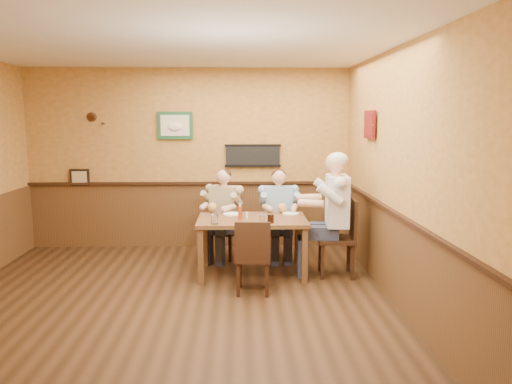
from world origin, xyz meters
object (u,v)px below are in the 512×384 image
(diner_blue_polo, at_px, (278,219))
(cola_tumbler, at_px, (271,219))
(chair_near_side, at_px, (253,256))
(water_glass_mid, at_px, (262,219))
(water_glass_left, at_px, (215,219))
(diner_tan_shirt, at_px, (225,219))
(salt_shaker, at_px, (247,215))
(chair_back_left, at_px, (225,231))
(diner_white_elder, at_px, (337,221))
(dining_table, at_px, (252,225))
(hot_sauce_bottle, at_px, (240,213))
(chair_right_end, at_px, (336,237))
(chair_back_right, at_px, (278,231))
(pepper_shaker, at_px, (241,215))

(diner_blue_polo, relative_size, cola_tumbler, 10.96)
(chair_near_side, height_order, water_glass_mid, chair_near_side)
(chair_near_side, distance_m, water_glass_left, 0.69)
(diner_tan_shirt, xyz_separation_m, salt_shaker, (0.31, -0.80, 0.20))
(chair_back_left, height_order, diner_white_elder, diner_white_elder)
(dining_table, distance_m, chair_near_side, 0.72)
(chair_near_side, height_order, diner_blue_polo, diner_blue_polo)
(dining_table, height_order, water_glass_left, water_glass_left)
(diner_tan_shirt, distance_m, salt_shaker, 0.88)
(diner_tan_shirt, height_order, diner_blue_polo, diner_tan_shirt)
(diner_blue_polo, bearing_deg, salt_shaker, -124.00)
(hot_sauce_bottle, relative_size, salt_shaker, 2.31)
(chair_right_end, xyz_separation_m, water_glass_mid, (-0.98, -0.26, 0.30))
(water_glass_left, bearing_deg, chair_back_left, 85.43)
(chair_near_side, bearing_deg, diner_tan_shirt, -71.88)
(diner_tan_shirt, distance_m, diner_blue_polo, 0.78)
(chair_back_right, relative_size, cola_tumbler, 7.67)
(water_glass_left, relative_size, salt_shaker, 1.55)
(chair_back_right, relative_size, water_glass_mid, 7.64)
(chair_right_end, relative_size, pepper_shaker, 12.83)
(pepper_shaker, bearing_deg, dining_table, 2.38)
(diner_white_elder, relative_size, cola_tumbler, 13.50)
(diner_white_elder, distance_m, hot_sauce_bottle, 1.25)
(cola_tumbler, bearing_deg, chair_back_right, 80.32)
(diner_blue_polo, xyz_separation_m, water_glass_left, (-0.87, -1.07, 0.23))
(dining_table, height_order, chair_near_side, chair_near_side)
(water_glass_left, bearing_deg, chair_right_end, 9.38)
(chair_back_right, bearing_deg, diner_tan_shirt, 175.32)
(diner_tan_shirt, xyz_separation_m, pepper_shaker, (0.24, -0.77, 0.20))
(diner_blue_polo, xyz_separation_m, diner_white_elder, (0.69, -0.82, 0.14))
(chair_back_right, height_order, diner_white_elder, diner_white_elder)
(chair_back_right, distance_m, salt_shaker, 0.98)
(chair_near_side, bearing_deg, chair_back_right, -102.24)
(hot_sauce_bottle, relative_size, pepper_shaker, 2.52)
(diner_tan_shirt, distance_m, pepper_shaker, 0.83)
(chair_right_end, bearing_deg, chair_back_left, -115.04)
(water_glass_left, bearing_deg, dining_table, 35.74)
(diner_white_elder, relative_size, water_glass_mid, 13.45)
(chair_back_left, distance_m, diner_tan_shirt, 0.18)
(dining_table, relative_size, salt_shaker, 16.32)
(water_glass_mid, relative_size, hot_sauce_bottle, 0.54)
(dining_table, bearing_deg, chair_back_left, 116.40)
(diner_white_elder, bearing_deg, diner_tan_shirt, -115.04)
(chair_near_side, xyz_separation_m, water_glass_left, (-0.46, 0.35, 0.38))
(chair_right_end, bearing_deg, pepper_shaker, -88.61)
(dining_table, height_order, pepper_shaker, pepper_shaker)
(dining_table, relative_size, cola_tumbler, 13.10)
(diner_tan_shirt, height_order, water_glass_mid, diner_tan_shirt)
(salt_shaker, xyz_separation_m, pepper_shaker, (-0.08, 0.03, -0.00))
(chair_back_left, height_order, salt_shaker, salt_shaker)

